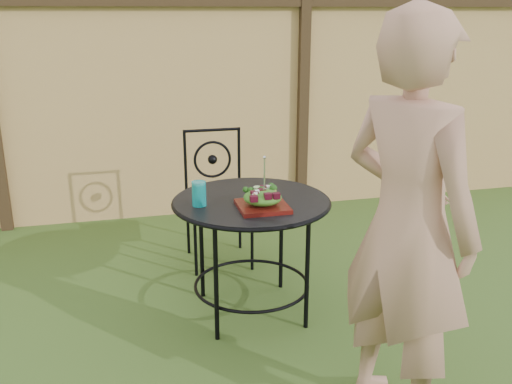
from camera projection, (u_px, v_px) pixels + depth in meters
ground at (197, 347)px, 3.14m from camera, size 60.00×60.00×0.00m
fence at (157, 110)px, 4.88m from camera, size 8.00×0.12×1.90m
patio_table at (251, 222)px, 3.34m from camera, size 0.92×0.92×0.72m
patio_chair at (217, 194)px, 4.11m from camera, size 0.46×0.46×0.95m
diner at (407, 227)px, 2.38m from camera, size 0.66×0.78×1.80m
salad_plate at (263, 206)px, 3.14m from camera, size 0.27×0.27×0.02m
salad at (263, 197)px, 3.12m from camera, size 0.21×0.21×0.08m
fork at (264, 174)px, 3.09m from camera, size 0.01×0.01×0.18m
drinking_glass at (199, 194)px, 3.17m from camera, size 0.08×0.08×0.14m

